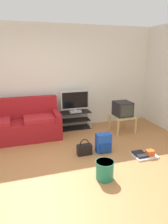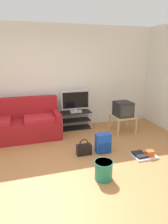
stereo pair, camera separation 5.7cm
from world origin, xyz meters
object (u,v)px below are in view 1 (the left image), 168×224
tv_stand (75,120)px  flat_tv (75,102)px  couch (18,125)px  cleaning_bucket (105,170)px  floor_tray (145,155)px  backpack (103,143)px  handbag (84,149)px  crt_tv (123,109)px  side_table (122,118)px

tv_stand → flat_tv: 0.52m
couch → cleaning_bucket: size_ratio=6.42×
couch → floor_tray: bearing=-36.0°
backpack → tv_stand: bearing=100.2°
couch → floor_tray: couch is taller
tv_stand → floor_tray: bearing=-65.8°
handbag → couch: bearing=134.5°
flat_tv → crt_tv: (1.12, -0.55, -0.14)m
crt_tv → backpack: crt_tv is taller
crt_tv → cleaning_bucket: size_ratio=1.46×
side_table → handbag: 1.66m
couch → flat_tv: flat_tv is taller
flat_tv → side_table: size_ratio=1.36×
flat_tv → floor_tray: bearing=-65.5°
flat_tv → handbag: size_ratio=2.22×
crt_tv → handbag: (-1.35, -0.96, -0.49)m
flat_tv → side_table: 1.31m
backpack → handbag: bearing=-176.6°
side_table → crt_tv: bearing=90.0°
cleaning_bucket → floor_tray: 1.15m
backpack → floor_tray: 0.85m
flat_tv → cleaning_bucket: bearing=-94.0°
flat_tv → crt_tv: bearing=-26.2°
couch → tv_stand: size_ratio=2.39×
backpack → flat_tv: bearing=100.3°
couch → cleaning_bucket: (1.32, -2.16, -0.18)m
couch → backpack: 2.11m
couch → handbag: (1.26, -1.28, -0.23)m
flat_tv → cleaning_bucket: 2.47m
handbag → floor_tray: size_ratio=0.73×
crt_tv → floor_tray: bearing=-99.3°
side_table → flat_tv: bearing=153.1°
tv_stand → backpack: (0.18, -1.53, -0.04)m
flat_tv → backpack: bearing=-83.0°
couch → flat_tv: 1.55m
tv_stand → cleaning_bucket: size_ratio=2.69×
couch → cleaning_bucket: bearing=-58.6°
handbag → flat_tv: bearing=81.4°
tv_stand → flat_tv: (0.00, -0.02, 0.52)m
side_table → cleaning_bucket: (-1.29, -1.82, -0.20)m
couch → crt_tv: size_ratio=4.41×
side_table → crt_tv: size_ratio=1.24×
couch → backpack: bearing=-37.5°
cleaning_bucket → floor_tray: size_ratio=0.66×
couch → flat_tv: bearing=8.8°
side_table → cleaning_bucket: side_table is taller
backpack → handbag: size_ratio=1.17×
tv_stand → flat_tv: flat_tv is taller
flat_tv → cleaning_bucket: (-0.17, -2.39, -0.58)m
backpack → handbag: 0.42m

